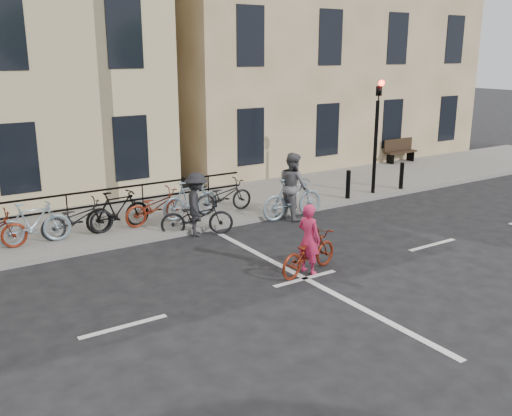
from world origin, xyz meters
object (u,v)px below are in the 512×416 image
traffic_light (377,123)px  cyclist_grey (293,192)px  cyclist_dark (197,211)px  cyclist_pink (309,249)px  bench (399,150)px

traffic_light → cyclist_grey: size_ratio=1.95×
traffic_light → cyclist_dark: traffic_light is taller
traffic_light → cyclist_grey: traffic_light is taller
cyclist_pink → traffic_light: bearing=-68.9°
bench → cyclist_grey: bearing=-155.2°
bench → cyclist_grey: size_ratio=0.80×
cyclist_grey → cyclist_dark: cyclist_grey is taller
cyclist_pink → cyclist_dark: (-0.81, 3.65, 0.12)m
cyclist_dark → bench: bearing=-47.3°
traffic_light → cyclist_grey: bearing=-171.7°
cyclist_grey → bench: bearing=-62.9°
traffic_light → cyclist_pink: (-5.92, -4.09, -1.92)m
traffic_light → cyclist_grey: (-3.71, -0.54, -1.68)m
bench → cyclist_grey: cyclist_grey is taller
cyclist_grey → cyclist_dark: (-3.02, 0.10, -0.12)m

